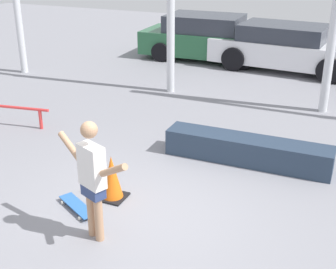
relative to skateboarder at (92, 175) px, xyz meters
name	(u,v)px	position (x,y,z in m)	size (l,w,h in m)	color
ground_plane	(140,216)	(0.31, 0.68, -0.94)	(36.00, 36.00, 0.00)	gray
skateboarder	(92,175)	(0.00, 0.00, 0.00)	(1.33, 0.63, 1.67)	tan
skateboard	(77,206)	(-0.62, 0.48, -0.87)	(0.80, 0.57, 0.08)	#2D66B2
grind_box	(247,150)	(1.28, 3.02, -0.70)	(2.94, 0.54, 0.46)	#28384C
grind_rail	(1,109)	(-3.99, 2.73, -0.59)	(2.21, 0.40, 0.45)	red
parked_car_green	(208,38)	(-1.85, 10.03, -0.25)	(4.37, 2.02, 1.43)	#28603D
parked_car_white	(287,48)	(0.73, 9.72, -0.27)	(4.62, 2.22, 1.34)	white
traffic_cone	(112,178)	(-0.30, 0.98, -0.59)	(0.40, 0.40, 0.71)	black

